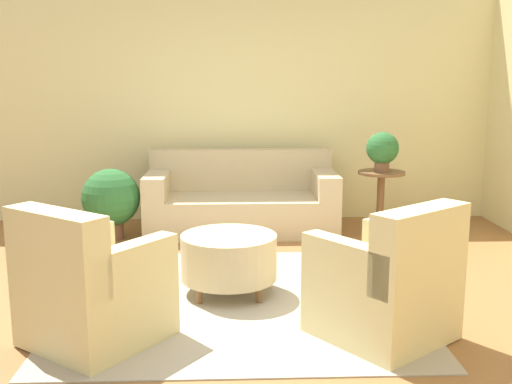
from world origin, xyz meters
TOP-DOWN VIEW (x-y plane):
  - ground_plane at (0.00, 0.00)m, footprint 16.00×16.00m
  - wall_back at (0.00, 2.83)m, footprint 9.55×0.12m
  - rug at (0.00, 0.00)m, footprint 2.62×2.50m
  - couch at (0.05, 2.20)m, footprint 2.09×0.92m
  - armchair_left at (-0.96, -0.72)m, footprint 1.05×1.06m
  - armchair_right at (0.96, -0.72)m, footprint 1.05×1.06m
  - ottoman_table at (-0.08, 0.16)m, footprint 0.76×0.76m
  - side_table at (1.57, 1.94)m, footprint 0.51×0.51m
  - potted_plant_on_side_table at (1.57, 1.94)m, footprint 0.35×0.35m
  - potted_plant_floor at (-1.34, 1.87)m, footprint 0.61×0.61m

SIDE VIEW (x-z plane):
  - ground_plane at x=0.00m, z-range 0.00..0.00m
  - rug at x=0.00m, z-range 0.00..0.01m
  - ottoman_table at x=-0.08m, z-range 0.07..0.54m
  - couch at x=0.05m, z-range -0.13..0.76m
  - armchair_left at x=-0.96m, z-range -0.10..0.81m
  - armchair_right at x=0.96m, z-range -0.10..0.81m
  - potted_plant_floor at x=-1.34m, z-range 0.06..0.81m
  - side_table at x=1.57m, z-range 0.12..0.82m
  - potted_plant_on_side_table at x=1.57m, z-range 0.73..1.16m
  - wall_back at x=0.00m, z-range 0.00..2.80m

